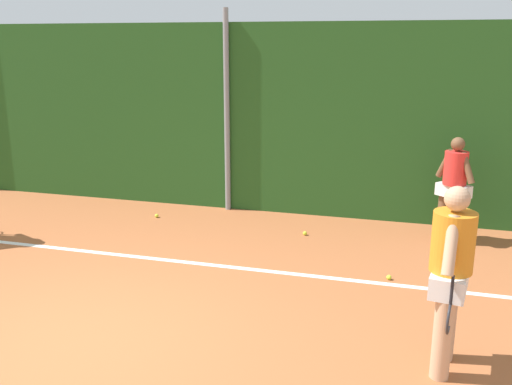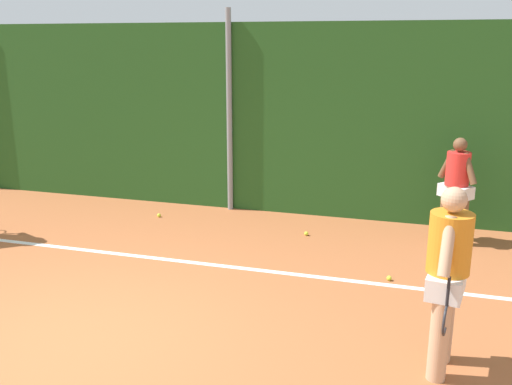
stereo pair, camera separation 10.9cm
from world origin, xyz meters
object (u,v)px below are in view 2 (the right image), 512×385
(player_backcourt_far, at_px, (456,184))
(tennis_ball_0, at_px, (159,215))
(tennis_ball_3, at_px, (306,234))
(player_foreground_near, at_px, (447,271))
(tennis_ball_4, at_px, (389,278))

(player_backcourt_far, xyz_separation_m, tennis_ball_0, (-4.95, -0.14, -0.89))
(tennis_ball_0, distance_m, tennis_ball_3, 2.73)
(tennis_ball_3, bearing_deg, player_foreground_near, -59.89)
(player_foreground_near, height_order, tennis_ball_3, player_foreground_near)
(tennis_ball_3, distance_m, tennis_ball_4, 1.99)
(tennis_ball_4, bearing_deg, player_backcourt_far, 64.78)
(player_foreground_near, distance_m, tennis_ball_4, 2.27)
(tennis_ball_0, bearing_deg, player_foreground_near, -37.67)
(player_backcourt_far, relative_size, tennis_ball_0, 24.90)
(tennis_ball_3, height_order, tennis_ball_4, same)
(player_foreground_near, bearing_deg, player_backcourt_far, -174.92)
(player_foreground_near, bearing_deg, tennis_ball_3, -140.76)
(player_foreground_near, relative_size, tennis_ball_4, 27.32)
(tennis_ball_3, bearing_deg, player_backcourt_far, 9.27)
(player_foreground_near, xyz_separation_m, player_backcourt_far, (0.27, 3.76, -0.09))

